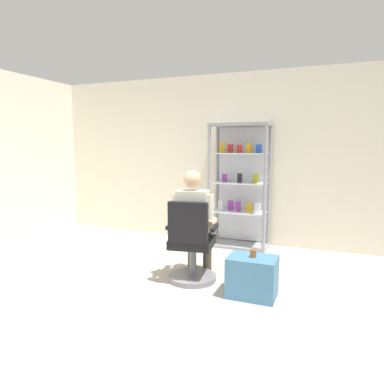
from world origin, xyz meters
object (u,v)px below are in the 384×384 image
Objects in this scene: seated_shopkeeper at (195,219)px; storage_crate at (252,277)px; tea_glass at (253,253)px; office_chair at (191,249)px; display_cabinet_main at (240,185)px.

seated_shopkeeper reaches higher than storage_crate.
seated_shopkeeper is 0.86m from tea_glass.
office_chair is 1.94× the size of storage_crate.
seated_shopkeeper is at bearing -96.14° from display_cabinet_main.
display_cabinet_main is at bearing 83.86° from seated_shopkeeper.
office_chair reaches higher than storage_crate.
seated_shopkeeper is at bearing 158.69° from tea_glass.
display_cabinet_main is at bearing 108.24° from storage_crate.
tea_glass reaches higher than storage_crate.
seated_shopkeeper is 0.96m from storage_crate.
display_cabinet_main is 1.79m from office_chair.
office_chair is 0.36m from seated_shopkeeper.
seated_shopkeeper is 2.61× the size of storage_crate.
display_cabinet_main is 1.55m from seated_shopkeeper.
tea_glass is (0.77, -0.30, -0.25)m from seated_shopkeeper.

